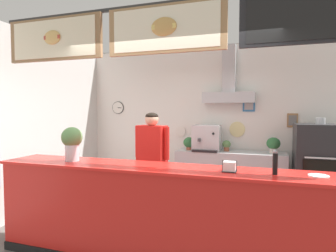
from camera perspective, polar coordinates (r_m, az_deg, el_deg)
The scene contains 15 objects.
ground_plane at distance 3.83m, azimuth 0.01°, elevation -22.99°, with size 6.14×6.14×0.00m, color #514C47.
back_wall_assembly at distance 5.68m, azimuth 7.61°, elevation 2.12°, with size 5.12×2.73×2.96m.
left_wall_with_window at distance 4.89m, azimuth -29.79°, elevation 0.26°, with size 0.15×5.00×2.96m.
service_counter at distance 3.31m, azimuth -1.99°, elevation -17.15°, with size 3.82×0.59×1.08m.
back_prep_counter at distance 5.53m, azimuth 12.06°, elevation -9.75°, with size 1.96×0.57×0.93m.
pizza_oven at distance 5.25m, azimuth 27.58°, elevation -7.65°, with size 0.74×0.71×1.57m.
shop_worker at distance 4.49m, azimuth -3.19°, elevation -7.12°, with size 0.60×0.31×1.65m.
espresso_machine at distance 5.46m, azimuth 7.65°, elevation -2.35°, with size 0.51×0.46×0.48m.
potted_rosemary at distance 5.39m, azimuth 20.03°, elevation -3.39°, with size 0.23×0.23×0.28m.
potted_thyme at distance 5.46m, azimuth 11.43°, elevation -3.68°, with size 0.16×0.16×0.20m.
potted_basil at distance 5.53m, azimuth 4.20°, elevation -3.33°, with size 0.22×0.22×0.24m.
basil_vase at distance 3.66m, azimuth -18.37°, elevation -3.12°, with size 0.25×0.25×0.41m.
condiment_plate at distance 3.03m, azimuth 27.52°, elevation -8.70°, with size 0.18×0.18×0.01m.
napkin_holder at distance 2.97m, azimuth 12.00°, elevation -7.89°, with size 0.15×0.14×0.11m.
pepper_grinder at distance 2.93m, azimuth 20.33°, elevation -6.72°, with size 0.05×0.05×0.24m.
Camera 1 is at (1.09, -3.26, 1.69)m, focal length 30.98 mm.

